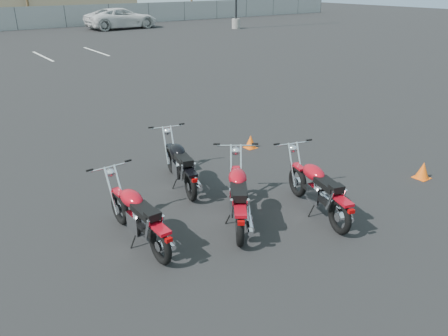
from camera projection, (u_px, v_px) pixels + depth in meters
ground at (235, 215)px, 7.76m from camera, size 120.00×120.00×0.00m
motorcycle_front_red at (139, 216)px, 6.80m from camera, size 0.80×2.06×1.01m
motorcycle_second_black at (181, 165)px, 8.70m from camera, size 0.94×2.03×1.00m
motorcycle_third_red at (239, 196)px, 7.38m from camera, size 1.59×1.99×1.06m
motorcycle_rear_red at (318, 189)px, 7.66m from camera, size 1.02×2.08×1.03m
training_cone_near at (251, 142)px, 10.80m from camera, size 0.27×0.27×0.33m
training_cone_far at (423, 170)px, 9.14m from camera, size 0.30×0.30×0.35m
tan_building_east at (56, 0)px, 45.15m from camera, size 14.40×9.40×3.70m
white_van at (121, 12)px, 36.57m from camera, size 2.97×7.02×2.64m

